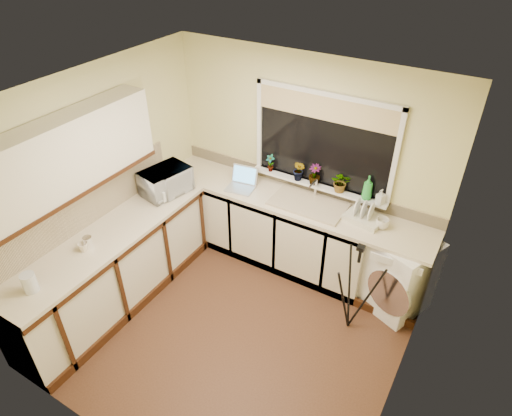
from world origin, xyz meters
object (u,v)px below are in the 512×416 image
object	(u,v)px
washing_machine	(398,273)
glass_jug	(29,283)
soap_bottle_clear	(381,197)
cup_left	(83,247)
tripod	(354,289)
dish_rack	(364,218)
kettle	(158,195)
laptop	(242,182)
soap_bottle_green	(368,188)
plant_a	(270,163)
plant_c	(315,174)
plant_d	(341,182)
cup_back	(382,224)
microwave	(166,181)
steel_jar	(88,242)
plant_b	(299,171)

from	to	relation	value
washing_machine	glass_jug	bearing A→B (deg)	-115.46
washing_machine	soap_bottle_clear	distance (m)	0.83
glass_jug	cup_left	bearing A→B (deg)	92.81
tripod	soap_bottle_clear	world-z (taller)	soap_bottle_clear
dish_rack	glass_jug	xyz separation A→B (m)	(-2.10, -2.43, 0.06)
kettle	soap_bottle_clear	distance (m)	2.38
laptop	soap_bottle_green	bearing A→B (deg)	2.40
plant_a	soap_bottle_clear	world-z (taller)	plant_a
plant_c	plant_d	bearing A→B (deg)	-0.42
plant_d	cup_back	size ratio (longest dim) A/B	1.70
plant_d	soap_bottle_clear	world-z (taller)	plant_d
kettle	plant_c	world-z (taller)	plant_c
cup_back	kettle	bearing A→B (deg)	-160.58
plant_c	plant_a	bearing A→B (deg)	-179.41
kettle	microwave	xyz separation A→B (m)	(-0.05, 0.20, 0.05)
plant_c	plant_d	xyz separation A→B (m)	(0.31, -0.00, -0.00)
dish_rack	plant_c	world-z (taller)	plant_c
plant_a	tripod	bearing A→B (deg)	-29.72
washing_machine	steel_jar	size ratio (longest dim) A/B	7.21
soap_bottle_clear	cup_left	size ratio (longest dim) A/B	1.79
dish_rack	glass_jug	distance (m)	3.21
laptop	tripod	world-z (taller)	laptop
dish_rack	cup_left	distance (m)	2.81
microwave	soap_bottle_green	size ratio (longest dim) A/B	1.97
tripod	plant_c	distance (m)	1.32
tripod	soap_bottle_clear	bearing A→B (deg)	89.75
soap_bottle_clear	microwave	bearing A→B (deg)	-160.28
microwave	soap_bottle_green	world-z (taller)	soap_bottle_green
soap_bottle_green	washing_machine	bearing A→B (deg)	-25.28
steel_jar	laptop	bearing A→B (deg)	67.90
kettle	plant_b	bearing A→B (deg)	38.69
plant_b	microwave	bearing A→B (deg)	-148.54
plant_b	kettle	bearing A→B (deg)	-141.31
plant_b	soap_bottle_clear	distance (m)	0.94
soap_bottle_green	cup_back	world-z (taller)	soap_bottle_green
laptop	soap_bottle_clear	size ratio (longest dim) A/B	2.11
plant_a	cup_left	bearing A→B (deg)	-114.46
laptop	plant_c	xyz separation A→B (m)	(0.78, 0.26, 0.21)
glass_jug	soap_bottle_green	world-z (taller)	soap_bottle_green
cup_back	glass_jug	bearing A→B (deg)	-133.87
laptop	kettle	xyz separation A→B (m)	(-0.62, -0.75, 0.04)
plant_a	cup_left	xyz separation A→B (m)	(-0.91, -2.00, -0.21)
kettle	cup_left	bearing A→B (deg)	-93.68
washing_machine	laptop	bearing A→B (deg)	-157.56
washing_machine	plant_d	world-z (taller)	plant_d
plant_a	cup_back	world-z (taller)	plant_a
washing_machine	plant_d	size ratio (longest dim) A/B	3.70
dish_rack	microwave	distance (m)	2.22
steel_jar	microwave	world-z (taller)	microwave
kettle	glass_jug	distance (m)	1.60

